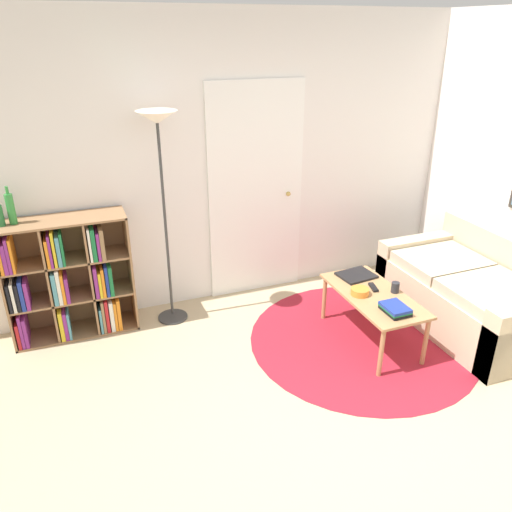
# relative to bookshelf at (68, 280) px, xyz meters

# --- Properties ---
(ground_plane) EXTENTS (14.00, 14.00, 0.00)m
(ground_plane) POSITION_rel_bookshelf_xyz_m (1.53, -2.06, -0.51)
(ground_plane) COLOR tan
(wall_back) EXTENTS (7.41, 0.11, 2.60)m
(wall_back) POSITION_rel_bookshelf_xyz_m (1.54, 0.21, 0.78)
(wall_back) COLOR silver
(wall_back) RESTS_ON ground_plane
(rug) EXTENTS (1.90, 1.90, 0.01)m
(rug) POSITION_rel_bookshelf_xyz_m (2.26, -1.02, -0.50)
(rug) COLOR maroon
(rug) RESTS_ON ground_plane
(bookshelf) EXTENTS (1.01, 0.34, 1.04)m
(bookshelf) POSITION_rel_bookshelf_xyz_m (0.00, 0.00, 0.00)
(bookshelf) COLOR #936B47
(bookshelf) RESTS_ON ground_plane
(floor_lamp) EXTENTS (0.33, 0.33, 1.85)m
(floor_lamp) POSITION_rel_bookshelf_xyz_m (0.84, -0.08, 1.07)
(floor_lamp) COLOR #333333
(floor_lamp) RESTS_ON ground_plane
(couch) EXTENTS (0.91, 1.52, 0.78)m
(couch) POSITION_rel_bookshelf_xyz_m (3.32, -1.12, -0.22)
(couch) COLOR #CCB793
(couch) RESTS_ON ground_plane
(coffee_table) EXTENTS (0.48, 0.97, 0.44)m
(coffee_table) POSITION_rel_bookshelf_xyz_m (2.32, -1.04, -0.11)
(coffee_table) COLOR #AD7F51
(coffee_table) RESTS_ON ground_plane
(laptop) EXTENTS (0.33, 0.28, 0.02)m
(laptop) POSITION_rel_bookshelf_xyz_m (2.36, -0.71, -0.05)
(laptop) COLOR black
(laptop) RESTS_ON coffee_table
(bowl) EXTENTS (0.15, 0.15, 0.05)m
(bowl) POSITION_rel_bookshelf_xyz_m (2.21, -1.00, -0.04)
(bowl) COLOR orange
(bowl) RESTS_ON coffee_table
(book_stack_on_table) EXTENTS (0.17, 0.22, 0.06)m
(book_stack_on_table) POSITION_rel_bookshelf_xyz_m (2.31, -1.35, -0.03)
(book_stack_on_table) COLOR black
(book_stack_on_table) RESTS_ON coffee_table
(cup) EXTENTS (0.07, 0.07, 0.09)m
(cup) POSITION_rel_bookshelf_xyz_m (2.50, -1.07, -0.02)
(cup) COLOR #28282D
(cup) RESTS_ON coffee_table
(remote) EXTENTS (0.08, 0.15, 0.02)m
(remote) POSITION_rel_bookshelf_xyz_m (2.37, -0.95, -0.05)
(remote) COLOR black
(remote) RESTS_ON coffee_table
(bottle_middle) EXTENTS (0.06, 0.06, 0.30)m
(bottle_middle) POSITION_rel_bookshelf_xyz_m (-0.31, 0.02, 0.66)
(bottle_middle) COLOR #2D8438
(bottle_middle) RESTS_ON bookshelf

